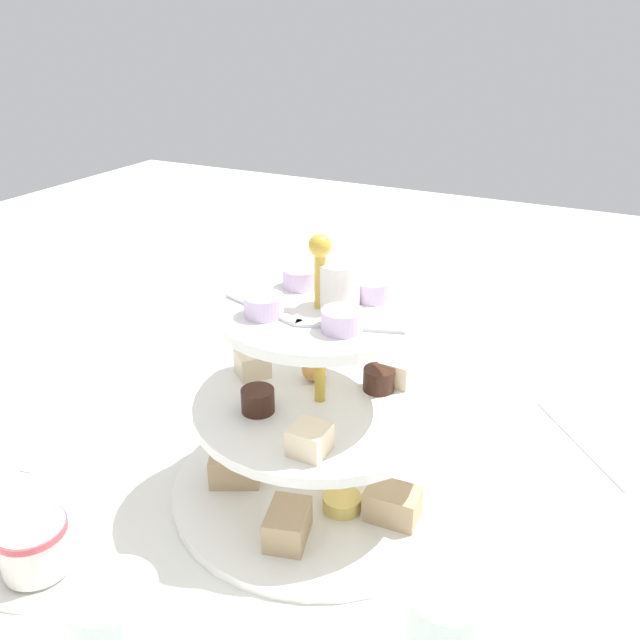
{
  "coord_description": "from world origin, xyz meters",
  "views": [
    {
      "loc": [
        0.24,
        -0.49,
        0.43
      ],
      "look_at": [
        0.0,
        0.0,
        0.18
      ],
      "focal_mm": 38.32,
      "sensor_mm": 36.0,
      "label": 1
    }
  ],
  "objects_px": {
    "water_glass_short_left": "(117,633)",
    "teacup_with_saucer": "(35,550)",
    "butter_knife_left": "(583,442)",
    "water_glass_tall_right": "(301,327)",
    "water_glass_mid_back": "(445,634)",
    "tiered_serving_stand": "(321,423)",
    "butter_knife_right": "(75,427)"
  },
  "relations": [
    {
      "from": "teacup_with_saucer",
      "to": "butter_knife_left",
      "type": "relative_size",
      "value": 0.53
    },
    {
      "from": "butter_knife_left",
      "to": "tiered_serving_stand",
      "type": "bearing_deg",
      "value": 92.78
    },
    {
      "from": "water_glass_mid_back",
      "to": "water_glass_short_left",
      "type": "bearing_deg",
      "value": -153.58
    },
    {
      "from": "butter_knife_left",
      "to": "water_glass_mid_back",
      "type": "height_order",
      "value": "water_glass_mid_back"
    },
    {
      "from": "butter_knife_right",
      "to": "tiered_serving_stand",
      "type": "bearing_deg",
      "value": 85.9
    },
    {
      "from": "tiered_serving_stand",
      "to": "water_glass_mid_back",
      "type": "height_order",
      "value": "tiered_serving_stand"
    },
    {
      "from": "teacup_with_saucer",
      "to": "water_glass_short_left",
      "type": "bearing_deg",
      "value": -18.23
    },
    {
      "from": "water_glass_tall_right",
      "to": "teacup_with_saucer",
      "type": "distance_m",
      "value": 0.42
    },
    {
      "from": "water_glass_tall_right",
      "to": "butter_knife_left",
      "type": "relative_size",
      "value": 0.74
    },
    {
      "from": "water_glass_tall_right",
      "to": "water_glass_short_left",
      "type": "bearing_deg",
      "value": -77.68
    },
    {
      "from": "water_glass_tall_right",
      "to": "butter_knife_left",
      "type": "distance_m",
      "value": 0.36
    },
    {
      "from": "teacup_with_saucer",
      "to": "tiered_serving_stand",
      "type": "bearing_deg",
      "value": 51.18
    },
    {
      "from": "tiered_serving_stand",
      "to": "water_glass_tall_right",
      "type": "xyz_separation_m",
      "value": [
        -0.13,
        0.21,
        -0.02
      ]
    },
    {
      "from": "butter_knife_left",
      "to": "butter_knife_right",
      "type": "distance_m",
      "value": 0.57
    },
    {
      "from": "water_glass_tall_right",
      "to": "water_glass_short_left",
      "type": "height_order",
      "value": "water_glass_tall_right"
    },
    {
      "from": "water_glass_tall_right",
      "to": "water_glass_short_left",
      "type": "distance_m",
      "value": 0.47
    },
    {
      "from": "water_glass_short_left",
      "to": "teacup_with_saucer",
      "type": "xyz_separation_m",
      "value": [
        -0.13,
        0.04,
        -0.02
      ]
    },
    {
      "from": "butter_knife_left",
      "to": "water_glass_mid_back",
      "type": "xyz_separation_m",
      "value": [
        -0.05,
        -0.34,
        0.04
      ]
    },
    {
      "from": "water_glass_tall_right",
      "to": "water_glass_mid_back",
      "type": "height_order",
      "value": "water_glass_tall_right"
    },
    {
      "from": "water_glass_tall_right",
      "to": "water_glass_short_left",
      "type": "relative_size",
      "value": 1.55
    },
    {
      "from": "water_glass_short_left",
      "to": "butter_knife_left",
      "type": "bearing_deg",
      "value": 60.3
    },
    {
      "from": "teacup_with_saucer",
      "to": "butter_knife_right",
      "type": "bearing_deg",
      "value": 127.37
    },
    {
      "from": "water_glass_mid_back",
      "to": "teacup_with_saucer",
      "type": "bearing_deg",
      "value": -170.07
    },
    {
      "from": "butter_knife_right",
      "to": "water_glass_mid_back",
      "type": "height_order",
      "value": "water_glass_mid_back"
    },
    {
      "from": "teacup_with_saucer",
      "to": "butter_knife_right",
      "type": "xyz_separation_m",
      "value": [
        -0.13,
        0.18,
        -0.02
      ]
    },
    {
      "from": "water_glass_tall_right",
      "to": "water_glass_mid_back",
      "type": "relative_size",
      "value": 1.54
    },
    {
      "from": "water_glass_short_left",
      "to": "water_glass_mid_back",
      "type": "bearing_deg",
      "value": 26.42
    },
    {
      "from": "water_glass_tall_right",
      "to": "butter_knife_left",
      "type": "height_order",
      "value": "water_glass_tall_right"
    },
    {
      "from": "tiered_serving_stand",
      "to": "butter_knife_left",
      "type": "xyz_separation_m",
      "value": [
        0.22,
        0.2,
        -0.08
      ]
    },
    {
      "from": "butter_knife_left",
      "to": "teacup_with_saucer",
      "type": "bearing_deg",
      "value": 96.97
    },
    {
      "from": "tiered_serving_stand",
      "to": "butter_knife_left",
      "type": "bearing_deg",
      "value": 42.2
    },
    {
      "from": "water_glass_mid_back",
      "to": "butter_knife_left",
      "type": "bearing_deg",
      "value": 81.59
    }
  ]
}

